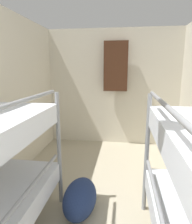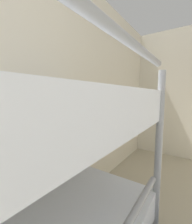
# 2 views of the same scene
# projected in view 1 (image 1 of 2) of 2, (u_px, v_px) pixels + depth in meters

# --- Properties ---
(wall_back) EXTENTS (2.64, 0.06, 2.22)m
(wall_back) POSITION_uv_depth(u_px,v_px,m) (113.00, 88.00, 3.92)
(wall_back) COLOR beige
(wall_back) RESTS_ON ground_plane
(duffel_bag) EXTENTS (0.34, 0.58, 0.34)m
(duffel_bag) POSITION_uv_depth(u_px,v_px,m) (80.00, 198.00, 2.07)
(duffel_bag) COLOR navy
(duffel_bag) RESTS_ON ground_plane
(hanging_coat) EXTENTS (0.44, 0.12, 0.90)m
(hanging_coat) POSITION_uv_depth(u_px,v_px,m) (116.00, 66.00, 3.68)
(hanging_coat) COLOR #472819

